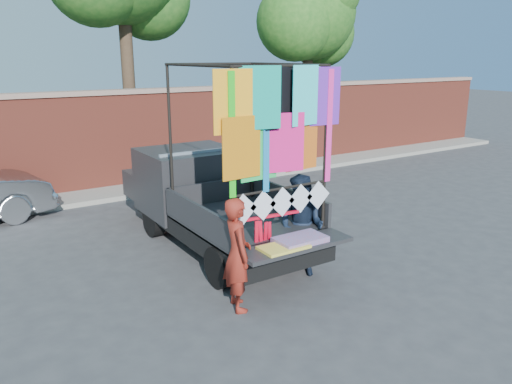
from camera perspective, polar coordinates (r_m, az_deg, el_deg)
ground at (r=7.94m, az=-0.18°, el=-10.51°), size 90.00×90.00×0.00m
brick_wall at (r=13.74m, az=-16.27°, el=5.78°), size 30.00×0.45×2.61m
curb at (r=13.34m, az=-14.98°, el=0.03°), size 30.00×1.20×0.12m
tree_right at (r=18.19m, az=6.28°, el=19.31°), size 4.20×3.30×6.62m
pickup_truck at (r=9.66m, az=-6.16°, el=-0.46°), size 2.11×5.31×3.34m
woman at (r=6.94m, az=-2.14°, el=-7.13°), size 0.52×0.67×1.62m
man at (r=8.06m, az=5.23°, el=-3.82°), size 0.86×0.97×1.65m
streamer_bundle at (r=7.36m, az=1.25°, el=-4.24°), size 0.91×0.13×0.63m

